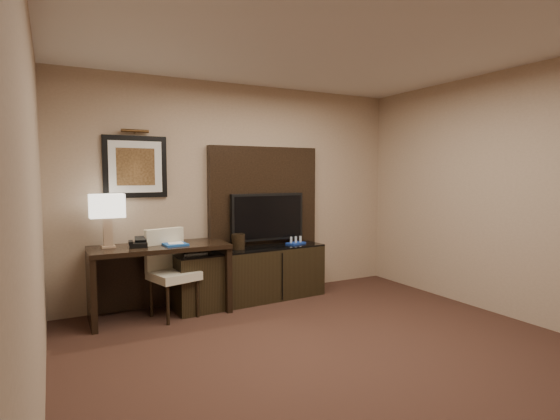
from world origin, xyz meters
TOP-DOWN VIEW (x-y plane):
  - floor at (0.00, 0.00)m, footprint 4.50×5.00m
  - ceiling at (0.00, 0.00)m, footprint 4.50×5.00m
  - wall_back at (0.00, 2.50)m, footprint 4.50×0.01m
  - wall_left at (-2.25, 0.00)m, footprint 0.01×5.00m
  - wall_right at (2.25, 0.00)m, footprint 0.01×5.00m
  - desk at (-1.12, 2.13)m, footprint 1.48×0.65m
  - credenza at (-0.01, 2.20)m, footprint 1.95×0.64m
  - tv_wall_panel at (0.30, 2.44)m, footprint 1.50×0.12m
  - tv at (0.30, 2.34)m, footprint 1.00×0.08m
  - artwork at (-1.30, 2.48)m, footprint 0.70×0.04m
  - picture_light at (-1.30, 2.44)m, footprint 0.04×0.04m
  - desk_chair at (-1.00, 2.00)m, footprint 0.58×0.63m
  - table_lamp at (-1.64, 2.24)m, footprint 0.37×0.21m
  - desk_phone at (-1.35, 2.11)m, footprint 0.20×0.19m
  - blue_folder at (-0.97, 2.09)m, footprint 0.26×0.34m
  - book at (-1.04, 2.12)m, footprint 0.17×0.04m
  - ice_bucket at (-0.17, 2.18)m, footprint 0.17×0.17m
  - minibar_tray at (0.64, 2.20)m, footprint 0.28×0.21m

SIDE VIEW (x-z plane):
  - floor at x=0.00m, z-range -0.01..0.00m
  - credenza at x=-0.01m, z-range 0.00..0.66m
  - desk at x=-1.12m, z-range 0.00..0.79m
  - desk_chair at x=-1.00m, z-range 0.00..0.95m
  - minibar_tray at x=0.64m, z-range 0.66..0.75m
  - ice_bucket at x=-0.17m, z-range 0.66..0.85m
  - blue_folder at x=-0.97m, z-range 0.79..0.81m
  - desk_phone at x=-1.35m, z-range 0.79..0.88m
  - book at x=-1.04m, z-range 0.79..1.01m
  - tv at x=0.30m, z-range 0.72..1.32m
  - table_lamp at x=-1.64m, z-range 0.79..1.39m
  - tv_wall_panel at x=0.30m, z-range 0.62..1.92m
  - wall_back at x=0.00m, z-range 0.00..2.70m
  - wall_left at x=-2.25m, z-range 0.00..2.70m
  - wall_right at x=2.25m, z-range 0.00..2.70m
  - artwork at x=-1.30m, z-range 1.30..2.00m
  - picture_light at x=-1.30m, z-range 1.90..2.20m
  - ceiling at x=0.00m, z-range 2.70..2.71m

